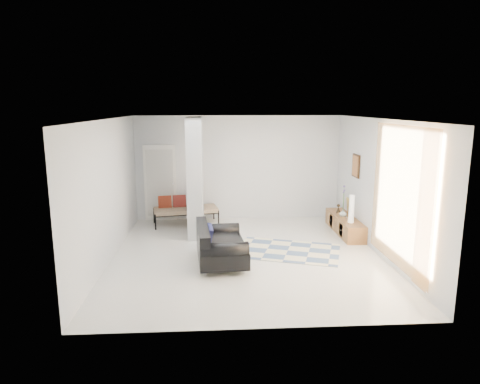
{
  "coord_description": "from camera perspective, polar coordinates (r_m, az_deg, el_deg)",
  "views": [
    {
      "loc": [
        -0.66,
        -8.44,
        3.06
      ],
      "look_at": [
        -0.1,
        0.6,
        1.22
      ],
      "focal_mm": 32.0,
      "sensor_mm": 36.0,
      "label": 1
    }
  ],
  "objects": [
    {
      "name": "wall_back",
      "position": [
        11.58,
        -0.26,
        3.23
      ],
      "size": [
        6.0,
        0.0,
        6.0
      ],
      "primitive_type": "plane",
      "rotation": [
        1.57,
        0.0,
        0.0
      ],
      "color": "silver",
      "rests_on": "ground"
    },
    {
      "name": "floor",
      "position": [
        9.0,
        0.86,
        -8.4
      ],
      "size": [
        6.0,
        6.0,
        0.0
      ],
      "primitive_type": "plane",
      "color": "silver",
      "rests_on": "ground"
    },
    {
      "name": "daybed",
      "position": [
        11.26,
        -7.4,
        -2.19
      ],
      "size": [
        1.74,
        0.98,
        0.77
      ],
      "rotation": [
        0.0,
        0.0,
        0.18
      ],
      "color": "black",
      "rests_on": "floor"
    },
    {
      "name": "cylinder_lamp",
      "position": [
        10.17,
        14.65,
        -2.19
      ],
      "size": [
        0.12,
        0.12,
        0.65
      ],
      "primitive_type": "cylinder",
      "color": "beige",
      "rests_on": "media_console"
    },
    {
      "name": "curtain",
      "position": [
        8.17,
        20.55,
        -0.63
      ],
      "size": [
        0.0,
        2.55,
        2.55
      ],
      "primitive_type": "plane",
      "rotation": [
        1.57,
        0.0,
        1.57
      ],
      "color": "gold",
      "rests_on": "wall_right"
    },
    {
      "name": "wall_front",
      "position": [
        5.73,
        3.21,
        -5.41
      ],
      "size": [
        6.0,
        0.0,
        6.0
      ],
      "primitive_type": "plane",
      "rotation": [
        -1.57,
        0.0,
        0.0
      ],
      "color": "silver",
      "rests_on": "ground"
    },
    {
      "name": "area_rug",
      "position": [
        9.3,
        6.39,
        -7.78
      ],
      "size": [
        2.49,
        2.03,
        0.01
      ],
      "primitive_type": "cube",
      "rotation": [
        0.0,
        0.0,
        -0.32
      ],
      "color": "beige",
      "rests_on": "floor"
    },
    {
      "name": "vase",
      "position": [
        10.71,
        13.56,
        -2.75
      ],
      "size": [
        0.19,
        0.19,
        0.17
      ],
      "primitive_type": "imported",
      "rotation": [
        0.0,
        0.0,
        0.17
      ],
      "color": "silver",
      "rests_on": "media_console"
    },
    {
      "name": "loveseat",
      "position": [
        8.48,
        -2.93,
        -7.14
      ],
      "size": [
        1.03,
        1.63,
        0.76
      ],
      "rotation": [
        0.0,
        0.0,
        0.08
      ],
      "color": "silver",
      "rests_on": "floor"
    },
    {
      "name": "wall_left",
      "position": [
        8.85,
        -17.15,
        0.15
      ],
      "size": [
        0.0,
        6.0,
        6.0
      ],
      "primitive_type": "plane",
      "rotation": [
        1.57,
        0.0,
        1.57
      ],
      "color": "silver",
      "rests_on": "ground"
    },
    {
      "name": "wall_right",
      "position": [
        9.25,
        18.13,
        0.56
      ],
      "size": [
        0.0,
        6.0,
        6.0
      ],
      "primitive_type": "plane",
      "rotation": [
        1.57,
        0.0,
        -1.57
      ],
      "color": "silver",
      "rests_on": "ground"
    },
    {
      "name": "wall_art",
      "position": [
        10.54,
        15.2,
        3.38
      ],
      "size": [
        0.04,
        0.45,
        0.55
      ],
      "primitive_type": "cube",
      "color": "#3A220F",
      "rests_on": "wall_right"
    },
    {
      "name": "ceiling",
      "position": [
        8.47,
        0.92,
        9.71
      ],
      "size": [
        6.0,
        6.0,
        0.0
      ],
      "primitive_type": "plane",
      "rotation": [
        3.14,
        0.0,
        0.0
      ],
      "color": "white",
      "rests_on": "wall_back"
    },
    {
      "name": "bronze_figurine",
      "position": [
        11.06,
        12.99,
        -2.15
      ],
      "size": [
        0.12,
        0.12,
        0.22
      ],
      "primitive_type": null,
      "rotation": [
        0.0,
        0.0,
        0.07
      ],
      "color": "#302315",
      "rests_on": "media_console"
    },
    {
      "name": "hallway_door",
      "position": [
        11.67,
        -10.6,
        1.21
      ],
      "size": [
        0.85,
        0.06,
        2.04
      ],
      "primitive_type": "cube",
      "color": "white",
      "rests_on": "floor"
    },
    {
      "name": "media_console",
      "position": [
        10.77,
        13.79,
        -4.24
      ],
      "size": [
        0.45,
        1.93,
        0.8
      ],
      "color": "brown",
      "rests_on": "floor"
    },
    {
      "name": "partition_column",
      "position": [
        10.19,
        -6.0,
        2.03
      ],
      "size": [
        0.35,
        1.2,
        2.8
      ],
      "primitive_type": "cube",
      "color": "#A0A4A7",
      "rests_on": "floor"
    }
  ]
}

